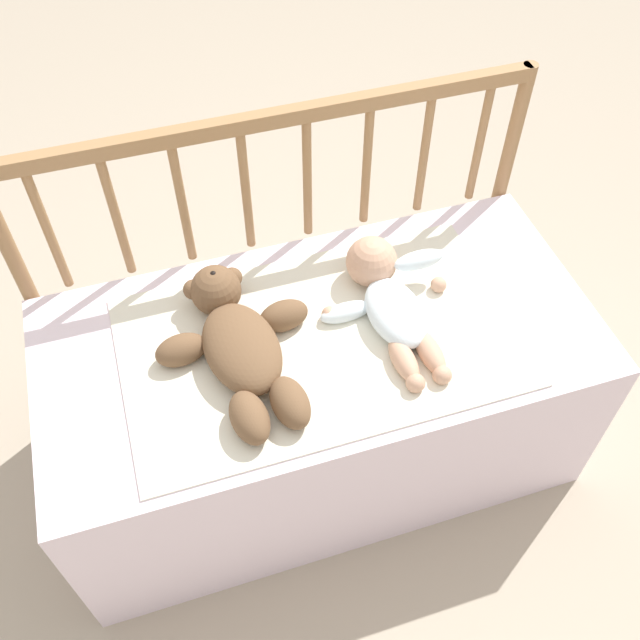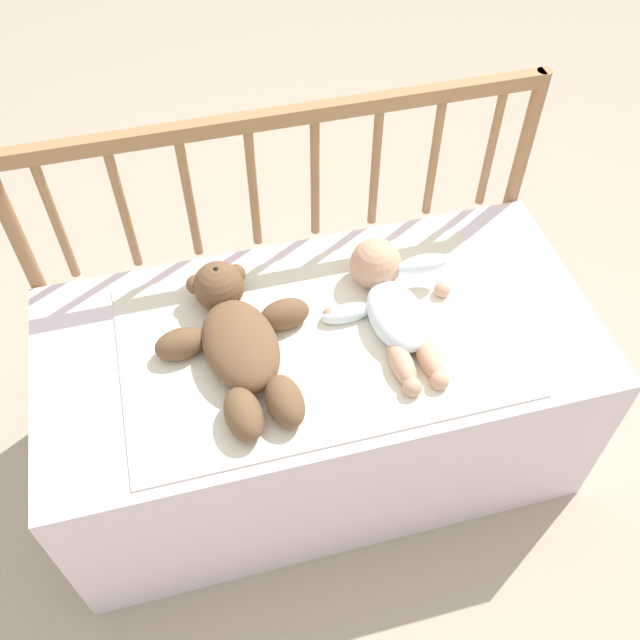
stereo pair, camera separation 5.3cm
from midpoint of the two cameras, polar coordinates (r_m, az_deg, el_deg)
name	(u,v)px [view 1 (the left image)]	position (r m, az deg, el deg)	size (l,w,h in m)	color
ground_plane	(319,447)	(2.03, -0.81, -10.11)	(12.00, 12.00, 0.00)	tan
crib_mattress	(319,397)	(1.82, -0.90, -6.18)	(1.28, 0.62, 0.51)	silver
crib_rail	(278,203)	(1.75, -4.26, 9.28)	(1.28, 0.04, 0.88)	#997047
blanket	(319,341)	(1.60, -1.01, -1.73)	(0.88, 0.53, 0.01)	silver
teddy_bear	(239,342)	(1.55, -7.48, -1.77)	(0.36, 0.46, 0.12)	brown
baby	(389,298)	(1.63, 4.59, 1.74)	(0.32, 0.41, 0.12)	white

